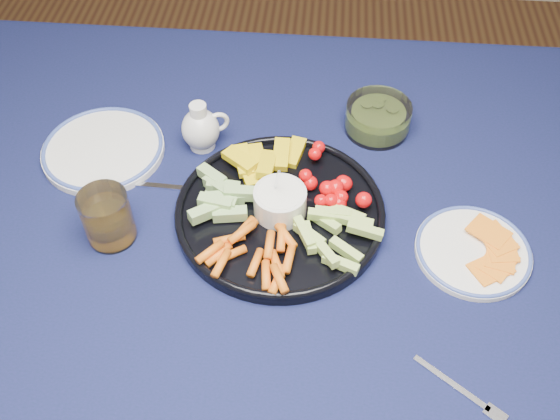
# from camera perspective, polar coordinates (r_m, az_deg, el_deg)

# --- Properties ---
(dining_table) EXTENTS (1.67, 1.07, 0.75)m
(dining_table) POSITION_cam_1_polar(r_m,az_deg,el_deg) (1.15, 0.48, -3.08)
(dining_table) COLOR #4C2C19
(dining_table) RESTS_ON ground
(crudite_platter) EXTENTS (0.36, 0.36, 0.11)m
(crudite_platter) POSITION_cam_1_polar(r_m,az_deg,el_deg) (1.06, -0.14, 0.06)
(crudite_platter) COLOR black
(crudite_platter) RESTS_ON dining_table
(creamer_pitcher) EXTENTS (0.09, 0.07, 0.10)m
(creamer_pitcher) POSITION_cam_1_polar(r_m,az_deg,el_deg) (1.18, -7.22, 7.40)
(creamer_pitcher) COLOR silver
(creamer_pitcher) RESTS_ON dining_table
(pickle_bowl) EXTENTS (0.12, 0.12, 0.06)m
(pickle_bowl) POSITION_cam_1_polar(r_m,az_deg,el_deg) (1.23, 8.92, 8.25)
(pickle_bowl) COLOR silver
(pickle_bowl) RESTS_ON dining_table
(cheese_plate) EXTENTS (0.19, 0.19, 0.02)m
(cheese_plate) POSITION_cam_1_polar(r_m,az_deg,el_deg) (1.07, 17.27, -3.51)
(cheese_plate) COLOR white
(cheese_plate) RESTS_ON dining_table
(juice_tumbler) EXTENTS (0.08, 0.08, 0.10)m
(juice_tumbler) POSITION_cam_1_polar(r_m,az_deg,el_deg) (1.05, -15.45, -0.86)
(juice_tumbler) COLOR silver
(juice_tumbler) RESTS_ON dining_table
(fork_left) EXTENTS (0.18, 0.02, 0.00)m
(fork_left) POSITION_cam_1_polar(r_m,az_deg,el_deg) (1.13, -9.56, 2.02)
(fork_left) COLOR silver
(fork_left) RESTS_ON dining_table
(fork_right) EXTENTS (0.13, 0.10, 0.00)m
(fork_right) POSITION_cam_1_polar(r_m,az_deg,el_deg) (0.94, 16.67, -15.81)
(fork_right) COLOR silver
(fork_right) RESTS_ON dining_table
(side_plate_extra) EXTENTS (0.23, 0.23, 0.02)m
(side_plate_extra) POSITION_cam_1_polar(r_m,az_deg,el_deg) (1.22, -15.86, 5.39)
(side_plate_extra) COLOR white
(side_plate_extra) RESTS_ON dining_table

